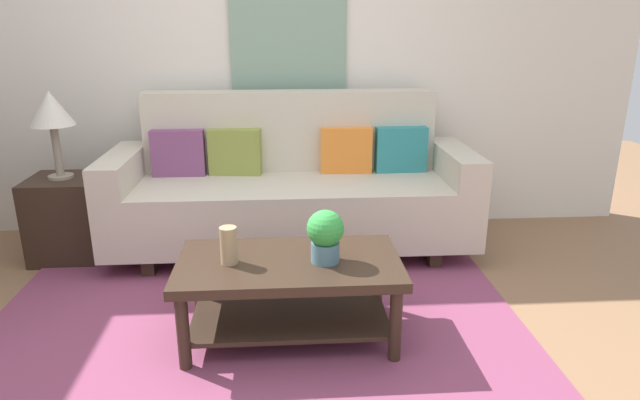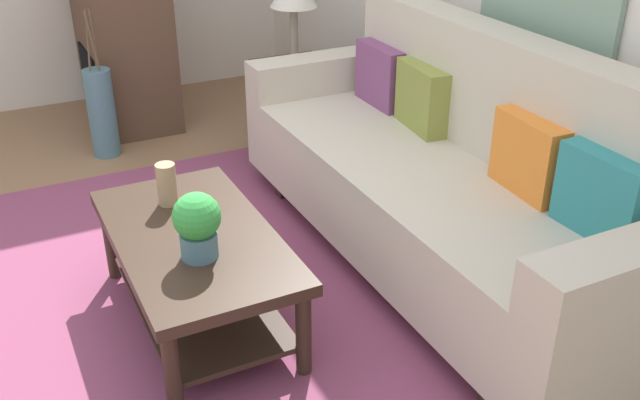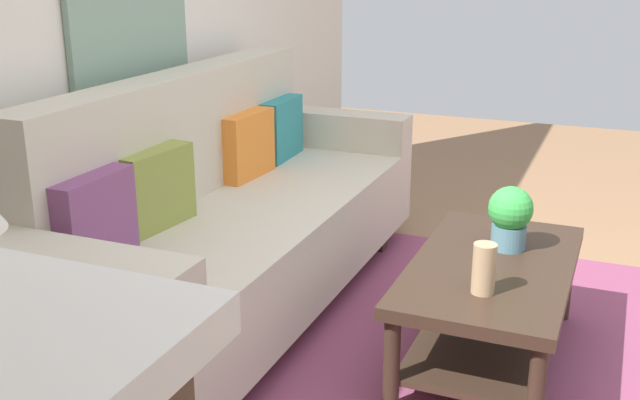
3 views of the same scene
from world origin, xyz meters
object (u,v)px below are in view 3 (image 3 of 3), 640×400
Objects in this scene: throw_pillow_olive at (155,188)px; potted_plant_tabletop at (510,216)px; tabletop_vase at (484,269)px; throw_pillow_orange at (246,145)px; throw_pillow_teal at (280,129)px; throw_pillow_plum at (93,218)px; coffee_table at (490,290)px; couch at (232,220)px.

potted_plant_tabletop is (0.53, -1.33, -0.11)m from throw_pillow_olive.
throw_pillow_olive is 1.33m from tabletop_vase.
throw_pillow_teal is at bearing 0.00° from throw_pillow_orange.
throw_pillow_plum reaches higher than coffee_table.
couch reaches higher than coffee_table.
coffee_table is at bearing 3.23° from tabletop_vase.
coffee_table is at bearing -122.20° from throw_pillow_teal.
throw_pillow_orange is (1.17, 0.00, 0.00)m from throw_pillow_plum.
couch is at bearing 74.64° from tabletop_vase.
tabletop_vase is (-1.11, -1.31, -0.16)m from throw_pillow_teal.
throw_pillow_teal is at bearing 57.80° from coffee_table.
throw_pillow_teal is 1.48m from potted_plant_tabletop.
throw_pillow_plum is at bearing 124.63° from potted_plant_tabletop.
throw_pillow_olive and throw_pillow_orange have the same top height.
couch is 6.80× the size of throw_pillow_orange.
coffee_table is (-0.82, -1.30, -0.37)m from throw_pillow_teal.
throw_pillow_orange is 1.00× the size of throw_pillow_teal.
throw_pillow_orange is 1.35m from potted_plant_tabletop.
couch is at bearing 88.09° from coffee_table.
throw_pillow_plum is at bearing 180.00° from throw_pillow_orange.
potted_plant_tabletop reaches higher than tabletop_vase.
throw_pillow_teal is (1.56, 0.00, 0.00)m from throw_pillow_plum.
couch reaches higher than throw_pillow_olive.
throw_pillow_teal reaches higher than tabletop_vase.
throw_pillow_teal is 1.58m from coffee_table.
throw_pillow_plum is at bearing 108.96° from tabletop_vase.
couch is at bearing -170.93° from throw_pillow_teal.
couch is 0.48m from throw_pillow_orange.
throw_pillow_orange is (0.39, 0.12, 0.25)m from couch.
throw_pillow_teal is 0.33× the size of coffee_table.
throw_pillow_olive is 1.39m from coffee_table.
throw_pillow_plum is 1.95× the size of tabletop_vase.
throw_pillow_plum is 1.54m from coffee_table.
potted_plant_tabletop is at bearing -68.33° from throw_pillow_olive.
coffee_table is at bearing -74.91° from throw_pillow_olive.
throw_pillow_teal is 1.72m from tabletop_vase.
throw_pillow_plum reaches higher than tabletop_vase.
couch reaches higher than tabletop_vase.
coffee_table is 4.20× the size of potted_plant_tabletop.
couch is 6.80× the size of throw_pillow_teal.
throw_pillow_plum is at bearing 180.00° from throw_pillow_olive.
couch reaches higher than throw_pillow_orange.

